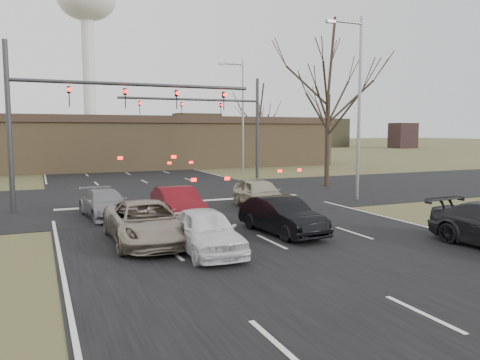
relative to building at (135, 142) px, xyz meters
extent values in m
plane|color=brown|center=(-2.00, -38.00, -2.67)|extent=(360.00, 360.00, 0.00)
cube|color=black|center=(-2.00, 22.00, -2.66)|extent=(14.00, 300.00, 0.02)
cube|color=black|center=(-2.00, -23.00, -2.65)|extent=(200.00, 14.00, 0.02)
cube|color=olive|center=(0.00, 0.00, -0.37)|extent=(42.00, 10.00, 4.60)
cube|color=#38281E|center=(0.00, 0.00, 2.28)|extent=(42.40, 10.40, 0.70)
cylinder|color=silver|center=(4.00, 82.00, 14.33)|extent=(3.20, 3.20, 34.00)
cylinder|color=#383A3D|center=(-10.50, -25.00, 1.33)|extent=(0.24, 0.24, 8.00)
cylinder|color=#383A3D|center=(-4.50, -25.00, 3.53)|extent=(12.00, 0.18, 0.18)
imported|color=black|center=(-7.83, -25.00, 2.83)|extent=(0.16, 0.20, 1.00)
imported|color=black|center=(-5.17, -25.00, 2.83)|extent=(0.16, 0.20, 1.00)
imported|color=black|center=(-2.50, -25.00, 2.83)|extent=(0.16, 0.20, 1.00)
imported|color=black|center=(0.17, -25.00, 2.83)|extent=(0.16, 0.20, 1.00)
cylinder|color=#383A3D|center=(7.00, -15.00, 1.33)|extent=(0.24, 0.24, 8.00)
cylinder|color=#383A3D|center=(1.50, -15.00, 3.53)|extent=(11.00, 0.18, 0.18)
imported|color=black|center=(3.86, -15.00, 2.83)|extent=(0.16, 0.20, 1.00)
imported|color=black|center=(0.71, -15.00, 2.83)|extent=(0.16, 0.20, 1.00)
imported|color=black|center=(-2.43, -15.00, 2.83)|extent=(0.16, 0.20, 1.00)
cylinder|color=gray|center=(7.00, -28.00, 2.33)|extent=(0.18, 0.18, 10.00)
cylinder|color=gray|center=(6.00, -28.00, 6.93)|extent=(2.00, 0.12, 0.12)
cube|color=gray|center=(5.00, -28.00, 6.88)|extent=(0.50, 0.25, 0.15)
cylinder|color=gray|center=(7.50, -11.00, 2.33)|extent=(0.18, 0.18, 10.00)
cylinder|color=gray|center=(6.50, -11.00, 6.93)|extent=(2.00, 0.12, 0.12)
cube|color=gray|center=(5.50, -11.00, 6.88)|extent=(0.50, 0.25, 0.15)
cylinder|color=black|center=(9.00, -22.00, 0.50)|extent=(0.32, 0.32, 6.33)
cylinder|color=black|center=(13.00, -3.00, -0.19)|extent=(0.32, 0.32, 4.95)
imported|color=gray|center=(-6.00, -33.30, -1.95)|extent=(2.41, 5.17, 1.43)
imported|color=white|center=(-4.52, -35.38, -1.96)|extent=(1.78, 4.19, 1.41)
imported|color=black|center=(-1.02, -33.96, -1.97)|extent=(1.87, 4.33, 1.38)
imported|color=gray|center=(-6.65, -27.80, -2.04)|extent=(2.20, 4.44, 1.24)
imported|color=#610D14|center=(-3.89, -29.88, -1.94)|extent=(1.59, 4.41, 1.45)
imported|color=#AFA88D|center=(0.72, -28.46, -1.92)|extent=(2.07, 4.49, 1.49)
camera|label=1|loc=(-9.34, -49.19, 1.22)|focal=35.00mm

